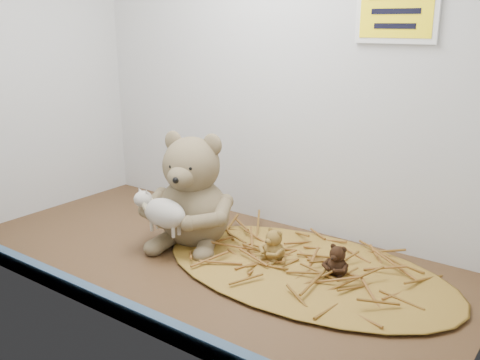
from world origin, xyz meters
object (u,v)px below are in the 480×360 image
Objects in this scene: main_teddy at (193,189)px; mini_teddy_tan at (274,243)px; mini_teddy_brown at (338,259)px; toy_lamb at (165,213)px.

main_teddy reaches higher than mini_teddy_tan.
toy_lamb is at bearing -158.64° from mini_teddy_brown.
mini_teddy_tan is at bearing -14.52° from main_teddy.
mini_teddy_tan is at bearing -171.78° from mini_teddy_brown.
mini_teddy_tan reaches higher than mini_teddy_brown.
toy_lamb is at bearing -107.67° from main_teddy.
main_teddy reaches higher than mini_teddy_brown.
toy_lamb is 25.98cm from mini_teddy_tan.
toy_lamb is (0.00, -10.01, -3.23)cm from main_teddy.
mini_teddy_brown is at bearing 18.68° from mini_teddy_tan.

